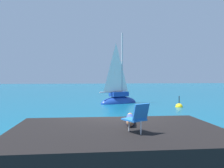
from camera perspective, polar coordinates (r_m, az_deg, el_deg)
The scene contains 8 objects.
ground_plane at distance 9.65m, azimuth 0.04°, elevation -11.87°, with size 160.00×160.00×0.00m, color #0F5675.
shore_ledge at distance 6.85m, azimuth 1.39°, elevation -14.10°, with size 6.07×4.09×0.79m, color black.
boulder_seaward at distance 8.72m, azimuth -8.44°, elevation -13.37°, with size 1.52×1.22×0.84m, color black.
boulder_inland at distance 9.10m, azimuth -10.47°, elevation -12.74°, with size 1.15×0.92×0.63m, color black.
sailboat_near at distance 20.43m, azimuth 1.63°, elevation -3.71°, with size 3.75×2.53×6.78m.
person_sunbather at distance 7.59m, azimuth 4.42°, elevation -8.61°, with size 0.55×1.74×0.25m.
beach_chair at distance 6.15m, azimuth 6.16°, elevation -7.94°, with size 0.70×0.75×0.80m.
marker_buoy at distance 18.58m, azimuth 16.09°, elevation -5.42°, with size 0.56×0.56×1.13m.
Camera 1 is at (-1.28, -9.30, 2.24)m, focal length 37.36 mm.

